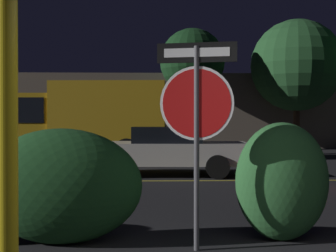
% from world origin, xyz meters
% --- Properties ---
extents(road_center_stripe, '(33.03, 0.12, 0.01)m').
position_xyz_m(road_center_stripe, '(0.00, 8.18, 0.00)').
color(road_center_stripe, gold).
rests_on(road_center_stripe, ground_plane).
extents(stop_sign, '(0.88, 0.21, 2.31)m').
position_xyz_m(stop_sign, '(-0.48, 2.14, 1.63)').
color(stop_sign, '#4C4C51').
rests_on(stop_sign, ground_plane).
extents(yellow_pole_left, '(0.15, 0.15, 2.88)m').
position_xyz_m(yellow_pole_left, '(-1.94, 0.12, 1.44)').
color(yellow_pole_left, yellow).
rests_on(yellow_pole_left, ground_plane).
extents(hedge_bush_1, '(1.91, 0.84, 1.36)m').
position_xyz_m(hedge_bush_1, '(-2.05, 2.47, 0.68)').
color(hedge_bush_1, '#1E4C23').
rests_on(hedge_bush_1, ground_plane).
extents(hedge_bush_2, '(1.13, 0.70, 1.43)m').
position_xyz_m(hedge_bush_2, '(0.59, 2.55, 0.71)').
color(hedge_bush_2, '#2D6633').
rests_on(hedge_bush_2, ground_plane).
extents(passing_car_2, '(4.69, 2.13, 1.29)m').
position_xyz_m(passing_car_2, '(-0.71, 9.46, 0.67)').
color(passing_car_2, silver).
rests_on(passing_car_2, ground_plane).
extents(delivery_truck, '(6.72, 2.80, 2.86)m').
position_xyz_m(delivery_truck, '(-3.90, 14.44, 1.57)').
color(delivery_truck, gold).
rests_on(delivery_truck, ground_plane).
extents(tree_1, '(3.16, 3.16, 5.92)m').
position_xyz_m(tree_1, '(0.89, 19.55, 4.31)').
color(tree_1, '#422D1E').
rests_on(tree_1, ground_plane).
extents(tree_2, '(4.57, 4.57, 6.50)m').
position_xyz_m(tree_2, '(6.16, 20.13, 4.21)').
color(tree_2, '#422D1E').
rests_on(tree_2, ground_plane).
extents(building_backdrop, '(23.30, 3.81, 3.93)m').
position_xyz_m(building_backdrop, '(0.12, 23.00, 1.96)').
color(building_backdrop, '#7A6B5B').
rests_on(building_backdrop, ground_plane).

